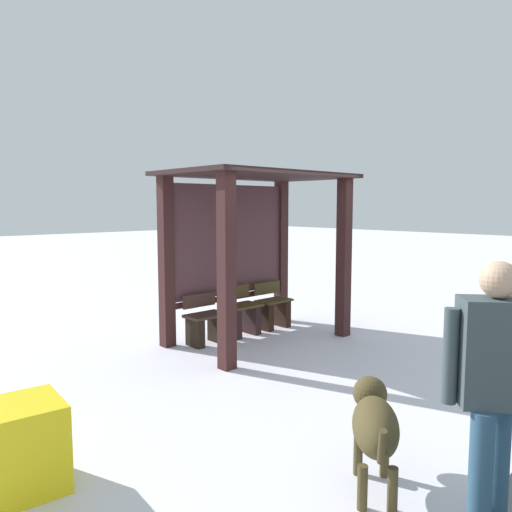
# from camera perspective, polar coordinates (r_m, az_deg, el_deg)

# --- Properties ---
(ground_plane) EXTENTS (60.00, 60.00, 0.00)m
(ground_plane) POSITION_cam_1_polar(r_m,az_deg,el_deg) (7.59, 0.30, -9.76)
(ground_plane) COLOR white
(bus_shelter) EXTENTS (2.75, 1.76, 2.52)m
(bus_shelter) POSITION_cam_1_polar(r_m,az_deg,el_deg) (7.49, -0.91, 3.41)
(bus_shelter) COLOR #391C1B
(bus_shelter) RESTS_ON ground
(bench_left_inside) EXTENTS (0.60, 0.38, 0.73)m
(bench_left_inside) POSITION_cam_1_polar(r_m,az_deg,el_deg) (7.38, -5.88, -7.89)
(bench_left_inside) COLOR #422C24
(bench_left_inside) RESTS_ON ground
(bench_center_inside) EXTENTS (0.60, 0.39, 0.78)m
(bench_center_inside) POSITION_cam_1_polar(r_m,az_deg,el_deg) (7.80, -1.71, -6.95)
(bench_center_inside) COLOR #4A351B
(bench_center_inside) RESTS_ON ground
(bench_right_inside) EXTENTS (0.60, 0.36, 0.76)m
(bench_right_inside) POSITION_cam_1_polar(r_m,az_deg,el_deg) (8.27, 1.98, -6.26)
(bench_right_inside) COLOR #46391E
(bench_right_inside) RESTS_ON ground
(person_walking) EXTENTS (0.50, 0.52, 1.72)m
(person_walking) POSITION_cam_1_polar(r_m,az_deg,el_deg) (3.41, 25.92, -12.48)
(person_walking) COLOR #3D4B4F
(person_walking) RESTS_ON ground
(dog) EXTENTS (0.85, 0.75, 0.70)m
(dog) POSITION_cam_1_polar(r_m,az_deg,el_deg) (3.85, 13.55, -18.24)
(dog) COLOR #4B3F23
(dog) RESTS_ON ground
(grit_bin) EXTENTS (0.75, 0.62, 0.64)m
(grit_bin) POSITION_cam_1_polar(r_m,az_deg,el_deg) (4.13, -26.60, -19.45)
(grit_bin) COLOR yellow
(grit_bin) RESTS_ON ground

